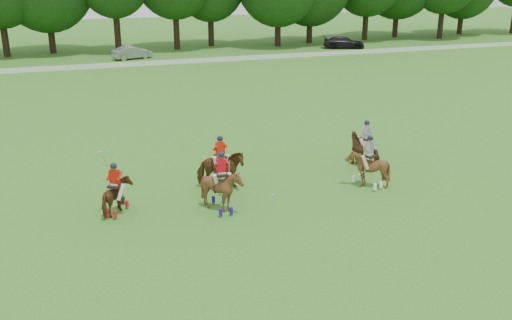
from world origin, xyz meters
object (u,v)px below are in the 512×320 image
object	(u,v)px
polo_stripe_a	(365,149)
polo_ball	(273,195)
car_mid	(132,53)
polo_red_c	(222,189)
polo_red_a	(116,196)
polo_red_b	(221,170)
car_right	(344,42)
polo_stripe_b	(368,168)

from	to	relation	value
polo_stripe_a	polo_ball	size ratio (longest dim) A/B	25.35
car_mid	polo_red_c	distance (m)	39.90
car_mid	polo_stripe_a	size ratio (longest dim) A/B	1.77
polo_red_a	polo_red_b	size ratio (longest dim) A/B	1.09
polo_red_b	polo_stripe_a	xyz separation A→B (m)	(7.53, 0.78, -0.08)
polo_red_a	polo_ball	world-z (taller)	polo_red_a
polo_red_a	polo_red_c	size ratio (longest dim) A/B	1.08
polo_red_c	polo_stripe_a	world-z (taller)	polo_red_c
car_right	polo_red_c	distance (m)	47.59
car_mid	polo_red_a	bearing A→B (deg)	156.14
polo_red_b	polo_ball	distance (m)	2.55
polo_red_a	polo_stripe_a	bearing A→B (deg)	8.96
polo_red_b	polo_stripe_b	bearing A→B (deg)	-15.76
polo_red_a	polo_ball	distance (m)	6.53
polo_red_b	polo_stripe_b	distance (m)	6.49
polo_stripe_a	polo_ball	distance (m)	6.10
polo_stripe_a	polo_stripe_b	size ratio (longest dim) A/B	0.96
polo_red_b	polo_stripe_b	size ratio (longest dim) A/B	1.04
car_right	polo_red_a	xyz separation A→B (m)	(-30.01, -38.85, 0.06)
car_right	polo_red_c	bearing A→B (deg)	166.36
polo_ball	polo_red_c	bearing A→B (deg)	-164.33
car_mid	polo_stripe_a	distance (m)	37.51
car_mid	car_right	world-z (taller)	car_right
polo_red_c	polo_ball	bearing A→B (deg)	15.67
polo_red_a	car_right	bearing A→B (deg)	52.32
polo_red_a	polo_stripe_a	size ratio (longest dim) A/B	1.17
car_mid	polo_red_a	size ratio (longest dim) A/B	1.52
car_right	polo_stripe_b	bearing A→B (deg)	173.54
polo_red_a	polo_red_c	bearing A→B (deg)	-14.14
polo_red_c	polo_ball	xyz separation A→B (m)	(2.46, 0.69, -0.86)
car_right	polo_red_b	xyz separation A→B (m)	(-25.43, -37.72, 0.21)
car_right	car_mid	bearing A→B (deg)	109.45
car_mid	polo_stripe_b	size ratio (longest dim) A/B	1.71
car_right	polo_stripe_a	size ratio (longest dim) A/B	2.09
polo_ball	car_mid	bearing A→B (deg)	91.25
car_right	polo_red_c	xyz separation A→B (m)	(-25.98, -39.87, 0.22)
car_mid	polo_red_a	world-z (taller)	polo_red_a
car_right	polo_stripe_a	world-z (taller)	polo_stripe_a
car_mid	polo_stripe_a	world-z (taller)	polo_stripe_a
polo_red_c	polo_stripe_a	distance (m)	8.60
polo_red_b	polo_red_c	distance (m)	2.21
car_mid	polo_red_a	xyz separation A→B (m)	(-5.63, -38.85, 0.09)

